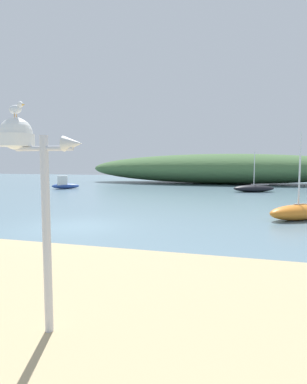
# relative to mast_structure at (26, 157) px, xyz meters

# --- Properties ---
(ground_plane) EXTENTS (120.00, 120.00, 0.00)m
(ground_plane) POSITION_rel_mast_structure_xyz_m (-3.91, 8.15, -2.78)
(ground_plane) COLOR slate
(distant_hill) EXTENTS (37.80, 10.33, 4.04)m
(distant_hill) POSITION_rel_mast_structure_xyz_m (-0.10, 40.76, -0.76)
(distant_hill) COLOR #476B3D
(distant_hill) RESTS_ON ground
(mast_structure) EXTENTS (1.31, 0.51, 3.15)m
(mast_structure) POSITION_rel_mast_structure_xyz_m (0.00, 0.00, 0.00)
(mast_structure) COLOR silver
(mast_structure) RESTS_ON beach_sand
(seagull_on_radar) EXTENTS (0.30, 0.13, 0.22)m
(seagull_on_radar) POSITION_rel_mast_structure_xyz_m (-0.14, -0.00, 0.69)
(seagull_on_radar) COLOR orange
(seagull_on_radar) RESTS_ON mast_structure
(sailboat_far_right) EXTENTS (3.30, 2.88, 4.18)m
(sailboat_far_right) POSITION_rel_mast_structure_xyz_m (5.52, 12.52, -2.40)
(sailboat_far_right) COLOR orange
(sailboat_far_right) RESTS_ON ground
(motorboat_outer_mooring) EXTENTS (3.00, 2.12, 1.39)m
(motorboat_outer_mooring) POSITION_rel_mast_structure_xyz_m (-15.75, 26.55, -2.30)
(motorboat_outer_mooring) COLOR #2D4C9E
(motorboat_outer_mooring) RESTS_ON ground
(sailboat_off_point) EXTENTS (4.18, 2.63, 3.91)m
(sailboat_off_point) POSITION_rel_mast_structure_xyz_m (3.85, 28.01, -2.44)
(sailboat_off_point) COLOR black
(sailboat_off_point) RESTS_ON ground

